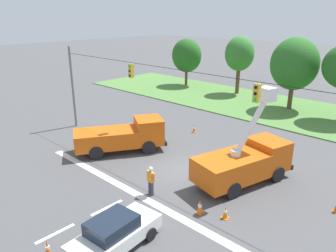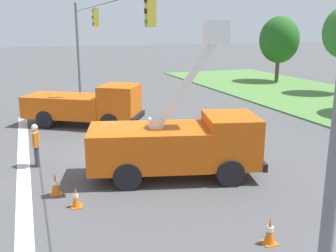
{
  "view_description": "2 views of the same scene",
  "coord_description": "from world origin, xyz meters",
  "px_view_note": "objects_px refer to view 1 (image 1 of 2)",
  "views": [
    {
      "loc": [
        12.78,
        -14.91,
        9.89
      ],
      "look_at": [
        -1.98,
        0.68,
        2.44
      ],
      "focal_mm": 35.0,
      "sensor_mm": 36.0,
      "label": 1
    },
    {
      "loc": [
        16.88,
        -3.76,
        5.57
      ],
      "look_at": [
        1.21,
        1.91,
        1.32
      ],
      "focal_mm": 42.0,
      "sensor_mm": 36.0,
      "label": 2
    }
  ],
  "objects_px": {
    "tree_far_west": "(187,56)",
    "traffic_cone_near_bucket": "(194,129)",
    "tree_centre": "(295,64)",
    "traffic_cone_foreground_right": "(237,152)",
    "utility_truck_bucket_lift": "(245,161)",
    "utility_truck_support_near": "(123,136)",
    "tree_west": "(240,54)",
    "traffic_cone_lane_edge_b": "(225,213)",
    "sedan_white": "(115,233)",
    "road_worker": "(151,179)",
    "traffic_cone_lane_edge_a": "(200,207)",
    "traffic_cone_mid_left": "(47,248)"
  },
  "relations": [
    {
      "from": "traffic_cone_mid_left",
      "to": "traffic_cone_lane_edge_b",
      "type": "distance_m",
      "value": 8.5
    },
    {
      "from": "tree_centre",
      "to": "sedan_white",
      "type": "bearing_deg",
      "value": -81.52
    },
    {
      "from": "traffic_cone_foreground_right",
      "to": "sedan_white",
      "type": "bearing_deg",
      "value": -83.52
    },
    {
      "from": "traffic_cone_mid_left",
      "to": "traffic_cone_lane_edge_a",
      "type": "xyz_separation_m",
      "value": [
        2.72,
        7.0,
        -0.03
      ]
    },
    {
      "from": "traffic_cone_lane_edge_a",
      "to": "traffic_cone_foreground_right",
      "type": "bearing_deg",
      "value": 108.17
    },
    {
      "from": "tree_far_west",
      "to": "traffic_cone_mid_left",
      "type": "relative_size",
      "value": 7.96
    },
    {
      "from": "tree_far_west",
      "to": "traffic_cone_foreground_right",
      "type": "distance_m",
      "value": 24.8
    },
    {
      "from": "tree_west",
      "to": "sedan_white",
      "type": "height_order",
      "value": "tree_west"
    },
    {
      "from": "traffic_cone_near_bucket",
      "to": "road_worker",
      "type": "bearing_deg",
      "value": -63.95
    },
    {
      "from": "sedan_white",
      "to": "road_worker",
      "type": "bearing_deg",
      "value": 116.66
    },
    {
      "from": "utility_truck_support_near",
      "to": "traffic_cone_near_bucket",
      "type": "height_order",
      "value": "utility_truck_support_near"
    },
    {
      "from": "traffic_cone_lane_edge_a",
      "to": "traffic_cone_mid_left",
      "type": "bearing_deg",
      "value": -111.22
    },
    {
      "from": "sedan_white",
      "to": "road_worker",
      "type": "distance_m",
      "value": 4.72
    },
    {
      "from": "road_worker",
      "to": "traffic_cone_foreground_right",
      "type": "xyz_separation_m",
      "value": [
        0.74,
        7.87,
        -0.61
      ]
    },
    {
      "from": "tree_centre",
      "to": "utility_truck_bucket_lift",
      "type": "distance_m",
      "value": 18.38
    },
    {
      "from": "tree_west",
      "to": "traffic_cone_near_bucket",
      "type": "relative_size",
      "value": 11.01
    },
    {
      "from": "tree_far_west",
      "to": "traffic_cone_near_bucket",
      "type": "xyz_separation_m",
      "value": [
        12.99,
        -14.17,
        -3.92
      ]
    },
    {
      "from": "sedan_white",
      "to": "traffic_cone_foreground_right",
      "type": "height_order",
      "value": "sedan_white"
    },
    {
      "from": "tree_west",
      "to": "traffic_cone_near_bucket",
      "type": "xyz_separation_m",
      "value": [
        5.02,
        -14.85,
        -4.73
      ]
    },
    {
      "from": "traffic_cone_foreground_right",
      "to": "traffic_cone_mid_left",
      "type": "bearing_deg",
      "value": -91.15
    },
    {
      "from": "tree_west",
      "to": "tree_centre",
      "type": "distance_m",
      "value": 8.24
    },
    {
      "from": "sedan_white",
      "to": "traffic_cone_near_bucket",
      "type": "xyz_separation_m",
      "value": [
        -6.88,
        13.97,
        -0.47
      ]
    },
    {
      "from": "tree_centre",
      "to": "traffic_cone_lane_edge_b",
      "type": "relative_size",
      "value": 11.41
    },
    {
      "from": "traffic_cone_foreground_right",
      "to": "traffic_cone_lane_edge_a",
      "type": "relative_size",
      "value": 1.02
    },
    {
      "from": "tree_far_west",
      "to": "traffic_cone_near_bucket",
      "type": "bearing_deg",
      "value": -47.48
    },
    {
      "from": "sedan_white",
      "to": "road_worker",
      "type": "xyz_separation_m",
      "value": [
        -2.12,
        4.22,
        0.21
      ]
    },
    {
      "from": "tree_west",
      "to": "traffic_cone_lane_edge_b",
      "type": "relative_size",
      "value": 10.86
    },
    {
      "from": "utility_truck_bucket_lift",
      "to": "traffic_cone_near_bucket",
      "type": "height_order",
      "value": "utility_truck_bucket_lift"
    },
    {
      "from": "utility_truck_support_near",
      "to": "traffic_cone_lane_edge_a",
      "type": "height_order",
      "value": "utility_truck_support_near"
    },
    {
      "from": "utility_truck_bucket_lift",
      "to": "traffic_cone_mid_left",
      "type": "height_order",
      "value": "utility_truck_bucket_lift"
    },
    {
      "from": "utility_truck_bucket_lift",
      "to": "traffic_cone_foreground_right",
      "type": "bearing_deg",
      "value": 128.69
    },
    {
      "from": "traffic_cone_lane_edge_b",
      "to": "road_worker",
      "type": "bearing_deg",
      "value": -166.95
    },
    {
      "from": "tree_west",
      "to": "traffic_cone_lane_edge_a",
      "type": "height_order",
      "value": "tree_west"
    },
    {
      "from": "tree_west",
      "to": "traffic_cone_lane_edge_b",
      "type": "xyz_separation_m",
      "value": [
        14.17,
        -23.59,
        -4.73
      ]
    },
    {
      "from": "tree_centre",
      "to": "traffic_cone_foreground_right",
      "type": "xyz_separation_m",
      "value": [
        2.59,
        -14.51,
        -4.47
      ]
    },
    {
      "from": "tree_centre",
      "to": "traffic_cone_lane_edge_a",
      "type": "bearing_deg",
      "value": -77.1
    },
    {
      "from": "sedan_white",
      "to": "traffic_cone_mid_left",
      "type": "height_order",
      "value": "sedan_white"
    },
    {
      "from": "tree_centre",
      "to": "traffic_cone_foreground_right",
      "type": "relative_size",
      "value": 9.64
    },
    {
      "from": "traffic_cone_lane_edge_b",
      "to": "traffic_cone_foreground_right",
      "type": "bearing_deg",
      "value": 117.95
    },
    {
      "from": "utility_truck_support_near",
      "to": "traffic_cone_lane_edge_b",
      "type": "bearing_deg",
      "value": -10.69
    },
    {
      "from": "tree_far_west",
      "to": "utility_truck_bucket_lift",
      "type": "relative_size",
      "value": 0.96
    },
    {
      "from": "utility_truck_support_near",
      "to": "traffic_cone_lane_edge_b",
      "type": "relative_size",
      "value": 10.33
    },
    {
      "from": "tree_far_west",
      "to": "tree_centre",
      "type": "distance_m",
      "value": 16.0
    },
    {
      "from": "traffic_cone_near_bucket",
      "to": "traffic_cone_mid_left",
      "type": "bearing_deg",
      "value": -72.22
    },
    {
      "from": "traffic_cone_foreground_right",
      "to": "traffic_cone_lane_edge_b",
      "type": "xyz_separation_m",
      "value": [
        3.64,
        -6.86,
        -0.07
      ]
    },
    {
      "from": "tree_far_west",
      "to": "utility_truck_support_near",
      "type": "bearing_deg",
      "value": -60.86
    },
    {
      "from": "traffic_cone_near_bucket",
      "to": "traffic_cone_lane_edge_a",
      "type": "relative_size",
      "value": 0.85
    },
    {
      "from": "utility_truck_bucket_lift",
      "to": "utility_truck_support_near",
      "type": "relative_size",
      "value": 0.99
    },
    {
      "from": "tree_west",
      "to": "traffic_cone_lane_edge_b",
      "type": "distance_m",
      "value": 27.92
    },
    {
      "from": "tree_centre",
      "to": "utility_truck_bucket_lift",
      "type": "height_order",
      "value": "tree_centre"
    }
  ]
}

